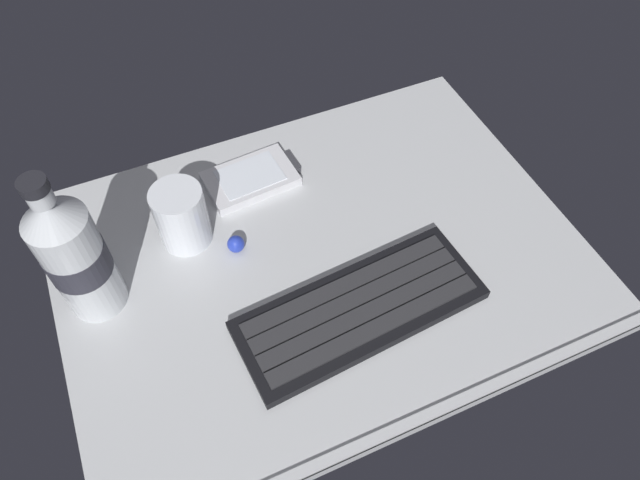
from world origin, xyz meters
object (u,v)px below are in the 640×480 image
object	(u,v)px
trackball_mouse	(236,244)
juice_cup	(182,218)
keyboard	(360,309)
handheld_device	(251,178)
water_bottle	(75,255)

from	to	relation	value
trackball_mouse	juice_cup	bearing A→B (deg)	139.97
juice_cup	keyboard	bearing A→B (deg)	-50.68
keyboard	trackball_mouse	size ratio (longest dim) A/B	13.54
keyboard	juice_cup	world-z (taller)	juice_cup
handheld_device	water_bottle	xyz separation A→B (cm)	(-22.83, -10.32, 8.28)
handheld_device	water_bottle	size ratio (longest dim) A/B	0.64
handheld_device	water_bottle	world-z (taller)	water_bottle
keyboard	trackball_mouse	bearing A→B (deg)	125.29
keyboard	handheld_device	bearing A→B (deg)	100.72
juice_cup	water_bottle	bearing A→B (deg)	-158.95
water_bottle	trackball_mouse	size ratio (longest dim) A/B	9.45
keyboard	juice_cup	bearing A→B (deg)	129.32
juice_cup	trackball_mouse	size ratio (longest dim) A/B	3.86
water_bottle	keyboard	bearing A→B (deg)	-27.19
keyboard	juice_cup	size ratio (longest dim) A/B	3.50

